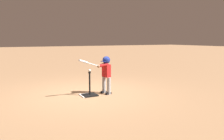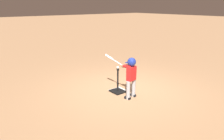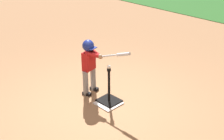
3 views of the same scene
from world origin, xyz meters
name	(u,v)px [view 3 (image 3 of 3)]	position (x,y,z in m)	size (l,w,h in m)	color
ground_plane	(99,107)	(0.00, 0.00, 0.00)	(90.00, 90.00, 0.00)	#99704C
home_plate	(108,103)	(0.05, 0.20, 0.01)	(0.44, 0.44, 0.02)	white
batting_tee	(109,97)	(0.01, 0.26, 0.11)	(0.42, 0.38, 0.73)	black
batter_child	(90,60)	(-0.51, 0.26, 0.74)	(1.06, 0.40, 1.16)	gray
baseball	(109,67)	(0.01, 0.26, 0.77)	(0.07, 0.07, 0.07)	white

